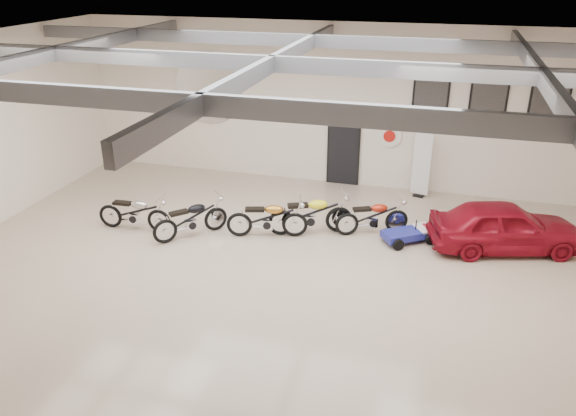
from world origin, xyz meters
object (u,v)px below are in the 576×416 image
(motorcycle_silver, at_px, (134,212))
(go_kart, at_px, (413,230))
(motorcycle_gold, at_px, (267,218))
(vintage_car, at_px, (505,226))
(banner_stand, at_px, (422,166))
(motorcycle_black, at_px, (191,218))
(motorcycle_red, at_px, (372,216))
(motorcycle_yellow, at_px, (310,214))

(motorcycle_silver, relative_size, go_kart, 1.22)
(motorcycle_silver, bearing_deg, go_kart, 7.52)
(motorcycle_gold, height_order, vintage_car, vintage_car)
(banner_stand, relative_size, motorcycle_black, 0.97)
(vintage_car, bearing_deg, go_kart, 78.56)
(motorcycle_red, bearing_deg, banner_stand, 45.60)
(motorcycle_red, bearing_deg, motorcycle_black, 173.15)
(motorcycle_gold, bearing_deg, motorcycle_red, 4.00)
(motorcycle_red, xyz_separation_m, go_kart, (1.08, -0.15, -0.20))
(banner_stand, height_order, motorcycle_black, banner_stand)
(motorcycle_black, distance_m, motorcycle_gold, 1.98)
(motorcycle_gold, height_order, motorcycle_yellow, motorcycle_yellow)
(motorcycle_black, xyz_separation_m, vintage_car, (7.77, 1.45, 0.10))
(motorcycle_silver, distance_m, motorcycle_black, 1.62)
(motorcycle_yellow, height_order, go_kart, motorcycle_yellow)
(banner_stand, distance_m, motorcycle_yellow, 4.26)
(motorcycle_gold, height_order, go_kart, motorcycle_gold)
(motorcycle_yellow, distance_m, motorcycle_red, 1.63)
(motorcycle_red, relative_size, go_kart, 1.18)
(motorcycle_yellow, height_order, vintage_car, vintage_car)
(motorcycle_black, distance_m, motorcycle_red, 4.73)
(motorcycle_yellow, distance_m, go_kart, 2.68)
(banner_stand, xyz_separation_m, motorcycle_black, (-5.56, -4.35, -0.46))
(motorcycle_yellow, relative_size, vintage_car, 0.60)
(motorcycle_silver, bearing_deg, banner_stand, 28.55)
(motorcycle_red, bearing_deg, motorcycle_yellow, 170.67)
(banner_stand, bearing_deg, motorcycle_silver, -135.77)
(motorcycle_black, distance_m, vintage_car, 7.90)
(banner_stand, height_order, vintage_car, banner_stand)
(motorcycle_silver, relative_size, motorcycle_gold, 0.97)
(motorcycle_yellow, xyz_separation_m, vintage_car, (4.83, 0.44, 0.05))
(go_kart, bearing_deg, motorcycle_red, 137.32)
(motorcycle_gold, bearing_deg, vintage_car, -6.29)
(motorcycle_yellow, bearing_deg, motorcycle_black, 176.22)
(motorcycle_silver, relative_size, motorcycle_red, 1.04)
(motorcycle_silver, bearing_deg, motorcycle_red, 10.64)
(motorcycle_red, relative_size, vintage_car, 0.53)
(motorcycle_yellow, relative_size, motorcycle_red, 1.14)
(motorcycle_red, bearing_deg, go_kart, -32.40)
(vintage_car, bearing_deg, motorcycle_black, 84.91)
(banner_stand, relative_size, motorcycle_gold, 0.95)
(motorcycle_gold, bearing_deg, motorcycle_silver, 174.02)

